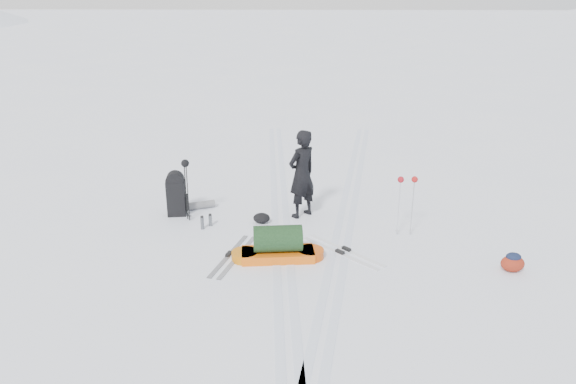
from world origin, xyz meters
The scene contains 13 objects.
ground centered at (0.00, 0.00, 0.00)m, with size 200.00×200.00×0.00m, color white.
ski_tracks centered at (0.61, 0.88, 0.00)m, with size 3.38×17.97×0.01m.
skier centered at (0.36, 1.37, 0.94)m, with size 0.68×0.45×1.88m, color black.
pulk_sled centered at (-0.05, -0.63, 0.24)m, with size 1.70×0.67×0.64m.
expedition_rucksack centered at (-2.24, 1.38, 0.45)m, with size 0.96×0.72×0.97m.
ski_poles_black centered at (-2.00, 1.08, 1.08)m, with size 0.16×0.16×1.32m.
ski_poles_silver centered at (2.38, 0.47, 1.02)m, with size 0.39×0.14×1.22m.
touring_skis_grey centered at (-0.86, -0.57, 0.01)m, with size 0.70×1.76×0.06m.
touring_skis_white centered at (1.14, -0.34, 0.01)m, with size 1.46×1.45×0.07m.
rope_coil centered at (0.53, -0.50, 0.03)m, with size 0.59×0.59×0.06m.
small_daypack centered at (4.00, -0.96, 0.17)m, with size 0.42×0.33×0.34m.
thermos_pair centered at (-1.57, 0.70, 0.13)m, with size 0.21×0.24×0.28m.
stuff_sack centered at (-0.46, 0.96, 0.11)m, with size 0.39×0.32×0.22m.
Camera 1 is at (0.43, -9.66, 4.65)m, focal length 35.00 mm.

